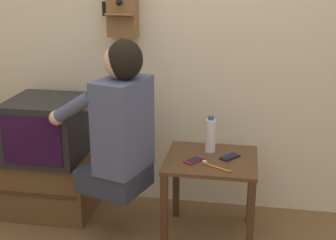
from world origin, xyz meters
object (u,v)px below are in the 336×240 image
water_bottle (210,135)px  toothbrush (214,166)px  wall_phone_antique (122,5)px  television (47,129)px  cell_phone_spare (230,157)px  person (119,122)px  cell_phone_held (194,160)px

water_bottle → toothbrush: bearing=-79.1°
wall_phone_antique → toothbrush: (0.65, -0.52, -0.84)m
wall_phone_antique → toothbrush: bearing=-38.3°
television → cell_phone_spare: (1.19, -0.12, -0.07)m
television → wall_phone_antique: 0.94m
person → cell_phone_held: (0.44, 0.04, -0.22)m
television → water_bottle: bearing=-1.6°
toothbrush → cell_phone_spare: bearing=3.5°
cell_phone_spare → wall_phone_antique: bearing=-167.8°
wall_phone_antique → cell_phone_held: wall_phone_antique is taller
toothbrush → television: bearing=107.2°
wall_phone_antique → cell_phone_held: (0.53, -0.45, -0.84)m
person → toothbrush: 0.60m
cell_phone_spare → toothbrush: bearing=-78.7°
toothbrush → wall_phone_antique: bearing=82.5°
cell_phone_held → person: bearing=-139.4°
wall_phone_antique → cell_phone_held: 1.09m
television → toothbrush: television is taller
television → wall_phone_antique: bearing=27.9°
person → wall_phone_antique: bearing=28.0°
person → television: size_ratio=1.93×
toothbrush → water_bottle: bearing=41.7°
person → toothbrush: (0.56, -0.03, -0.22)m
cell_phone_held → toothbrush: 0.14m
water_bottle → cell_phone_held: bearing=-113.9°
person → cell_phone_held: person is taller
wall_phone_antique → water_bottle: size_ratio=3.60×
person → cell_phone_spare: 0.69m
television → cell_phone_held: bearing=-11.5°
television → cell_phone_held: (0.99, -0.20, -0.07)m
wall_phone_antique → cell_phone_spare: size_ratio=6.04×
cell_phone_held → toothbrush: bearing=7.2°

